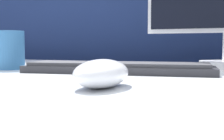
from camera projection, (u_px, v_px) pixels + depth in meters
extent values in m
cube|color=navy|center=(188.00, 78.00, 1.24)|extent=(5.00, 0.03, 1.39)
ellipsoid|color=white|center=(102.00, 73.00, 0.46)|extent=(0.08, 0.13, 0.04)
cube|color=#28282D|center=(118.00, 69.00, 0.71)|extent=(0.44, 0.18, 0.02)
cube|color=#38383D|center=(118.00, 64.00, 0.71)|extent=(0.42, 0.16, 0.01)
cylinder|color=teal|center=(10.00, 50.00, 0.81)|extent=(0.07, 0.07, 0.10)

